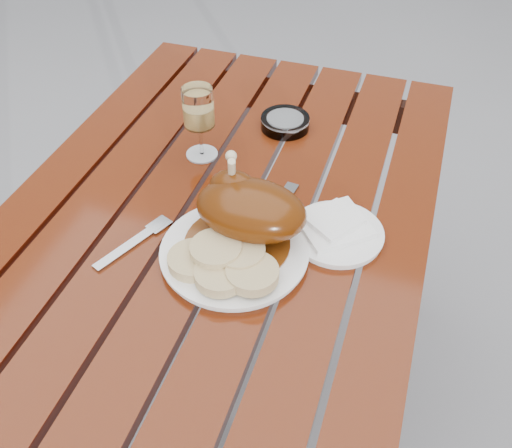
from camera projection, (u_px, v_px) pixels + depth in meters
The scene contains 11 objects.
ground at pixel (231, 402), 1.62m from camera, with size 60.00×60.00×0.00m, color slate.
table at pixel (226, 321), 1.36m from camera, with size 0.80×1.20×0.75m, color #60250B.
dinner_plate at pixel (234, 253), 1.00m from camera, with size 0.26×0.26×0.02m, color white.
roast_duck at pixel (248, 208), 0.99m from camera, with size 0.21×0.20×0.14m.
bread_dumplings at pixel (224, 262), 0.95m from camera, with size 0.19×0.14×0.04m.
wine_glass at pixel (200, 123), 1.17m from camera, with size 0.07×0.07×0.16m, color #F5CA6F.
side_plate at pixel (337, 234), 1.04m from camera, with size 0.17×0.17×0.01m, color white.
napkin at pixel (333, 224), 1.04m from camera, with size 0.12×0.11×0.01m, color white.
ashtray at pixel (285, 122), 1.29m from camera, with size 0.11×0.11×0.03m, color #B2B7BC.
fork at pixel (130, 245), 1.02m from camera, with size 0.02×0.15×0.01m, color gray.
knife at pixel (267, 223), 1.06m from camera, with size 0.02×0.19×0.01m, color gray.
Camera 1 is at (0.33, -0.77, 1.48)m, focal length 40.00 mm.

